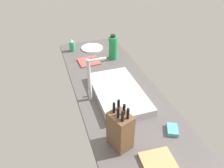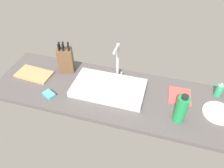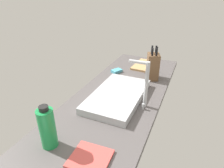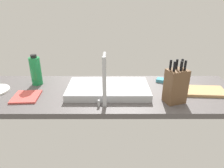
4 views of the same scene
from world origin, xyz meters
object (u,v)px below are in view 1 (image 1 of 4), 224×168
Objects in this scene: sink_basin at (118,92)px; soap_bottle at (72,46)px; dish_sponge at (172,130)px; dinner_plate at (92,48)px; knife_block at (120,130)px; faucet at (91,77)px; water_bottle at (113,48)px; dish_towel at (89,62)px.

soap_bottle reaches higher than sink_basin.
dinner_plate is at bearing 7.94° from dish_sponge.
dish_sponge is (-0.34, -31.92, -9.80)cm from knife_block.
faucet is at bearing 83.86° from sink_basin.
dish_sponge is (-121.98, -17.02, 0.60)cm from dinner_plate.
faucet is 1.45× the size of dinner_plate.
knife_block is 99.06cm from water_bottle.
dinner_plate is 1.19× the size of dish_towel.
soap_bottle reaches higher than dinner_plate.
soap_bottle is at bearing -0.10° from faucet.
faucet reaches higher than dish_sponge.
soap_bottle is at bearing 19.81° from dish_towel.
faucet is 82.35cm from dinner_plate.
soap_bottle is 19.70cm from dinner_plate.
knife_block reaches higher than sink_basin.
sink_basin is at bearing -171.17° from dish_towel.
dish_sponge is at bearing -163.59° from soap_bottle.
knife_block reaches higher than dish_sponge.
soap_bottle is 128.01cm from dish_sponge.
faucet is 59.16cm from dish_sponge.
knife_block is at bearing 163.57° from water_bottle.
dish_towel is at bearing 15.42° from dish_sponge.
sink_basin is 23.87cm from faucet.
soap_bottle reaches higher than dish_sponge.
dinner_plate is 123.17cm from dish_sponge.
dish_towel is at bearing -10.95° from faucet.
knife_block is 122.99cm from dinner_plate.
knife_block is at bearing 161.40° from sink_basin.
sink_basin is at bearing 23.28° from dish_sponge.
soap_bottle is 1.37× the size of dish_sponge.
soap_bottle is at bearing 87.76° from dinner_plate.
dish_sponge is (-122.73, -36.15, -4.07)cm from soap_bottle.
dish_towel is at bearing 160.79° from dinner_plate.
knife_block reaches higher than soap_bottle.
faucet reaches higher than dinner_plate.
dinner_plate is at bearing -13.83° from faucet.
dish_towel is 1.98× the size of dish_sponge.
knife_block is at bearing -178.02° from soap_bottle.
faucet reaches higher than knife_block.
sink_basin is at bearing -38.36° from knife_block.
faucet is 1.13× the size of knife_block.
water_bottle is 2.53× the size of dish_sponge.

